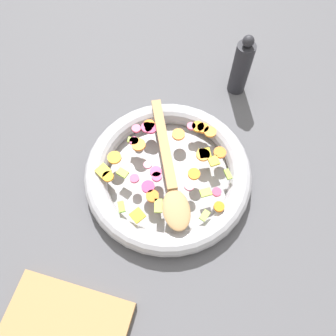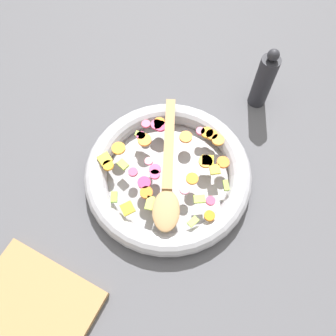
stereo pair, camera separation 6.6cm
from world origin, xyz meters
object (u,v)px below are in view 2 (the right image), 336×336
(wooden_spoon, at_px, (168,175))
(cutting_board, at_px, (35,304))
(skillet, at_px, (168,174))
(pepper_mill, at_px, (264,80))

(wooden_spoon, relative_size, cutting_board, 1.32)
(wooden_spoon, xyz_separation_m, cutting_board, (-0.11, -0.34, -0.05))
(skillet, height_order, wooden_spoon, wooden_spoon)
(wooden_spoon, distance_m, pepper_mill, 0.34)
(cutting_board, bearing_deg, skillet, 74.35)
(wooden_spoon, bearing_deg, skillet, 115.33)
(pepper_mill, height_order, cutting_board, pepper_mill)
(pepper_mill, bearing_deg, skillet, -108.58)
(pepper_mill, bearing_deg, wooden_spoon, -105.98)
(pepper_mill, bearing_deg, cutting_board, -107.00)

